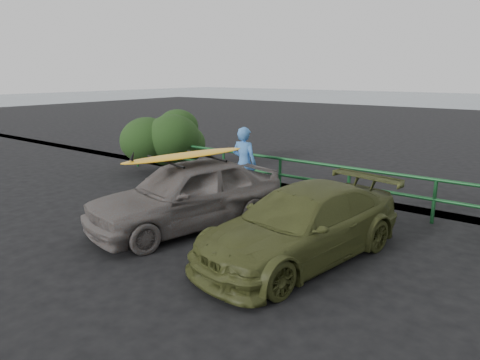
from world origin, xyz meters
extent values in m
plane|color=black|center=(0.00, 0.00, 0.00)|extent=(80.00, 80.00, 0.00)
imported|color=#635B58|center=(-1.21, 1.57, 0.74)|extent=(2.80, 4.67, 1.49)
imported|color=#42481F|center=(1.56, 1.60, 0.64)|extent=(2.60, 4.68, 1.28)
imported|color=#427CC6|center=(-1.48, 3.99, 0.97)|extent=(0.73, 0.51, 1.93)
ellipsoid|color=#FFB01A|center=(-1.21, 1.57, 1.58)|extent=(1.32, 2.97, 0.09)
camera|label=1|loc=(5.03, -4.80, 3.25)|focal=32.00mm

